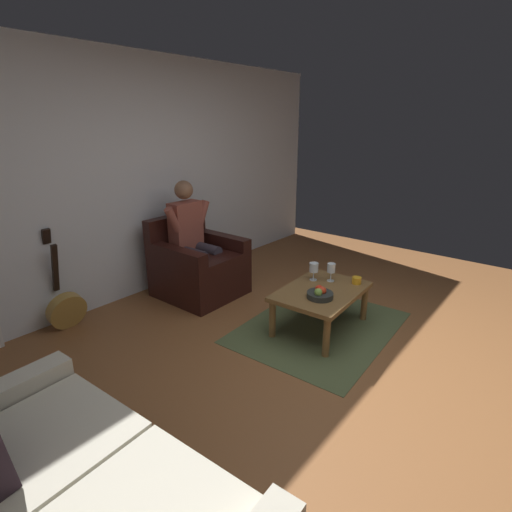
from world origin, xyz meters
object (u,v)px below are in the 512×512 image
person_seated (193,235)px  fruit_bowl (320,294)px  coffee_table (321,295)px  guitar (66,307)px  wine_glass_far (331,269)px  wine_glass_near (314,268)px  armchair (197,267)px  candle_jar (357,280)px

person_seated → fruit_bowl: size_ratio=5.44×
coffee_table → guitar: (1.50, -1.85, -0.12)m
coffee_table → wine_glass_far: (-0.24, -0.04, 0.18)m
person_seated → wine_glass_near: person_seated is taller
person_seated → fruit_bowl: 1.62m
armchair → guitar: size_ratio=0.91×
person_seated → wine_glass_near: bearing=103.1°
fruit_bowl → wine_glass_far: bearing=-163.7°
armchair → guitar: (1.32, -0.37, -0.10)m
armchair → coffee_table: 1.49m
armchair → fruit_bowl: armchair is taller
fruit_bowl → candle_jar: fruit_bowl is taller
person_seated → candle_jar: bearing=106.1°
wine_glass_near → wine_glass_far: bearing=120.6°
armchair → candle_jar: 1.74m
wine_glass_far → wine_glass_near: bearing=-59.4°
guitar → wine_glass_near: bearing=134.7°
wine_glass_far → person_seated: bearing=-74.5°
person_seated → candle_jar: (-0.51, 1.71, -0.25)m
person_seated → candle_jar: person_seated is taller
armchair → wine_glass_near: armchair is taller
guitar → wine_glass_far: (-1.74, 1.81, 0.30)m
armchair → fruit_bowl: size_ratio=3.72×
armchair → wine_glass_far: armchair is taller
wine_glass_near → fruit_bowl: bearing=39.3°
coffee_table → person_seated: bearing=-83.3°
person_seated → coffee_table: (-0.18, 1.53, -0.34)m
wine_glass_far → candle_jar: size_ratio=2.06×
candle_jar → coffee_table: bearing=-28.8°
coffee_table → candle_jar: size_ratio=10.66×
coffee_table → candle_jar: candle_jar is taller
armchair → candle_jar: size_ratio=9.84×
wine_glass_far → fruit_bowl: 0.43m
person_seated → coffee_table: 1.57m
person_seated → fruit_bowl: bearing=89.8°
fruit_bowl → person_seated: bearing=-89.6°
guitar → fruit_bowl: 2.36m
coffee_table → fruit_bowl: (0.17, 0.08, 0.09)m
wine_glass_near → candle_jar: 0.42m
coffee_table → guitar: bearing=-51.0°
wine_glass_near → candle_jar: (-0.18, 0.37, -0.09)m
coffee_table → fruit_bowl: fruit_bowl is taller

